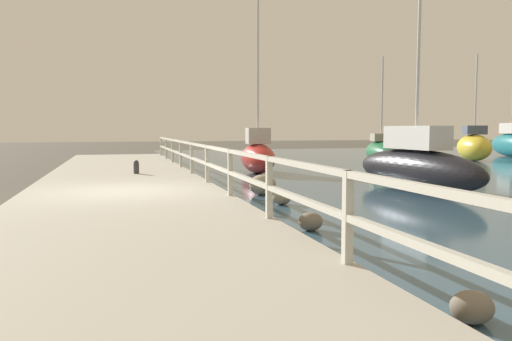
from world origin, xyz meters
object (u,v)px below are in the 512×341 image
mooring_bollard (136,167)px  sailboat_red (258,156)px  sailboat_black (416,165)px  sailboat_yellow (474,146)px  sailboat_green (381,151)px  sailboat_teal (511,143)px

mooring_bollard → sailboat_red: 5.45m
mooring_bollard → sailboat_red: sailboat_red is taller
sailboat_black → mooring_bollard: bearing=146.6°
sailboat_yellow → sailboat_green: bearing=-156.8°
sailboat_yellow → sailboat_black: (-11.08, -11.09, -0.07)m
sailboat_yellow → sailboat_green: 6.16m
sailboat_red → sailboat_teal: size_ratio=1.23×
mooring_bollard → sailboat_yellow: size_ratio=0.08×
sailboat_red → sailboat_teal: 20.57m
sailboat_green → sailboat_black: bearing=-97.6°
mooring_bollard → sailboat_yellow: sailboat_yellow is taller
sailboat_black → sailboat_teal: bearing=37.5°
sailboat_green → sailboat_red: bearing=-136.7°
sailboat_yellow → sailboat_black: 15.68m
sailboat_black → sailboat_red: bearing=109.1°
sailboat_black → sailboat_green: 11.69m
mooring_bollard → sailboat_black: (7.71, -4.47, 0.21)m
sailboat_black → sailboat_red: sailboat_red is taller
mooring_bollard → sailboat_green: 14.05m
sailboat_red → sailboat_black: bearing=-61.4°
mooring_bollard → sailboat_green: sailboat_green is taller
sailboat_yellow → sailboat_teal: size_ratio=1.04×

